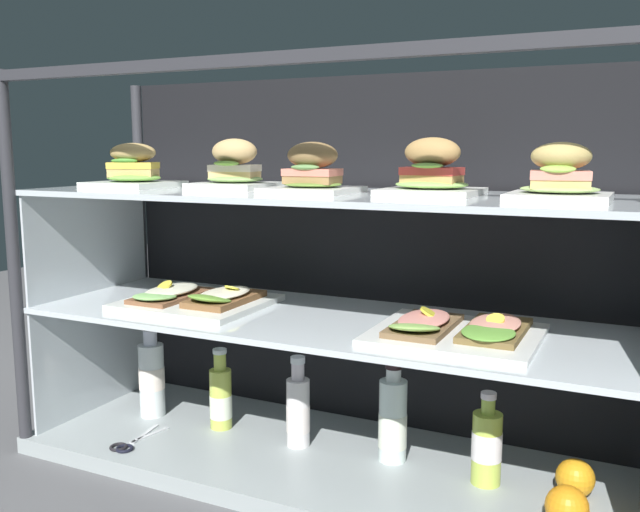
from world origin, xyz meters
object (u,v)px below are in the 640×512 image
(plated_roll_sandwich_left_of_center, at_px, (133,172))
(plated_roll_sandwich_near_right_corner, at_px, (312,173))
(plated_roll_sandwich_mid_right, at_px, (560,180))
(plated_roll_sandwich_center, at_px, (235,171))
(orange_fruit_near_left_post, at_px, (575,478))
(open_sandwich_tray_right_of_center, at_px, (457,329))
(juice_bottle_front_right_end, at_px, (487,445))
(kitchen_scissors, at_px, (128,445))
(juice_bottle_back_right, at_px, (221,398))
(juice_bottle_front_left_end, at_px, (152,376))
(orange_fruit_beside_bottles, at_px, (567,507))
(juice_bottle_tucked_behind, at_px, (298,411))
(open_sandwich_tray_mid_left, at_px, (196,299))
(juice_bottle_front_middle, at_px, (393,421))
(plated_roll_sandwich_far_right, at_px, (432,174))

(plated_roll_sandwich_left_of_center, height_order, plated_roll_sandwich_near_right_corner, same)
(plated_roll_sandwich_left_of_center, bearing_deg, plated_roll_sandwich_mid_right, -1.85)
(plated_roll_sandwich_center, distance_m, orange_fruit_near_left_post, 1.04)
(open_sandwich_tray_right_of_center, bearing_deg, juice_bottle_front_right_end, 42.87)
(open_sandwich_tray_right_of_center, xyz_separation_m, kitchen_scissors, (-0.78, -0.14, -0.35))
(juice_bottle_back_right, height_order, orange_fruit_near_left_post, juice_bottle_back_right)
(kitchen_scissors, bearing_deg, open_sandwich_tray_right_of_center, 9.94)
(orange_fruit_near_left_post, relative_size, kitchen_scissors, 0.45)
(juice_bottle_front_left_end, distance_m, orange_fruit_beside_bottles, 1.10)
(plated_roll_sandwich_left_of_center, relative_size, juice_bottle_tucked_behind, 0.87)
(plated_roll_sandwich_mid_right, relative_size, open_sandwich_tray_mid_left, 0.54)
(plated_roll_sandwich_near_right_corner, distance_m, orange_fruit_near_left_post, 0.86)
(juice_bottle_back_right, height_order, orange_fruit_beside_bottles, juice_bottle_back_right)
(plated_roll_sandwich_left_of_center, relative_size, juice_bottle_front_middle, 0.83)
(plated_roll_sandwich_near_right_corner, height_order, plated_roll_sandwich_far_right, plated_roll_sandwich_far_right)
(open_sandwich_tray_mid_left, relative_size, juice_bottle_front_middle, 1.44)
(plated_roll_sandwich_far_right, height_order, juice_bottle_front_left_end, plated_roll_sandwich_far_right)
(plated_roll_sandwich_mid_right, xyz_separation_m, kitchen_scissors, (-0.97, -0.11, -0.67))
(plated_roll_sandwich_far_right, bearing_deg, plated_roll_sandwich_left_of_center, -175.90)
(plated_roll_sandwich_mid_right, bearing_deg, juice_bottle_front_left_end, 175.86)
(plated_roll_sandwich_far_right, xyz_separation_m, juice_bottle_front_middle, (-0.08, 0.01, -0.58))
(plated_roll_sandwich_center, xyz_separation_m, juice_bottle_back_right, (-0.05, -0.01, -0.59))
(juice_bottle_front_right_end, distance_m, kitchen_scissors, 0.86)
(plated_roll_sandwich_center, bearing_deg, plated_roll_sandwich_left_of_center, -167.94)
(plated_roll_sandwich_far_right, distance_m, juice_bottle_front_left_end, 0.95)
(plated_roll_sandwich_left_of_center, height_order, plated_roll_sandwich_center, plated_roll_sandwich_center)
(open_sandwich_tray_mid_left, xyz_separation_m, juice_bottle_front_middle, (0.50, 0.07, -0.26))
(open_sandwich_tray_mid_left, bearing_deg, juice_bottle_tucked_behind, 10.10)
(juice_bottle_back_right, bearing_deg, plated_roll_sandwich_near_right_corner, -8.69)
(juice_bottle_front_right_end, bearing_deg, juice_bottle_back_right, 179.60)
(open_sandwich_tray_right_of_center, height_order, kitchen_scissors, open_sandwich_tray_right_of_center)
(plated_roll_sandwich_center, relative_size, plated_roll_sandwich_near_right_corner, 0.96)
(plated_roll_sandwich_center, xyz_separation_m, orange_fruit_near_left_post, (0.82, 0.01, -0.63))
(plated_roll_sandwich_mid_right, bearing_deg, orange_fruit_beside_bottles, -33.75)
(plated_roll_sandwich_far_right, xyz_separation_m, orange_fruit_near_left_post, (0.32, 0.01, -0.63))
(orange_fruit_near_left_post, xyz_separation_m, kitchen_scissors, (-1.02, -0.22, -0.04))
(open_sandwich_tray_mid_left, bearing_deg, plated_roll_sandwich_center, 37.94)
(plated_roll_sandwich_center, xyz_separation_m, plated_roll_sandwich_mid_right, (0.77, -0.09, -0.00))
(open_sandwich_tray_mid_left, distance_m, juice_bottle_front_middle, 0.57)
(juice_bottle_front_right_end, height_order, orange_fruit_beside_bottles, juice_bottle_front_right_end)
(open_sandwich_tray_right_of_center, bearing_deg, plated_roll_sandwich_center, 173.34)
(juice_bottle_front_right_end, bearing_deg, plated_roll_sandwich_left_of_center, -177.14)
(juice_bottle_tucked_behind, distance_m, juice_bottle_front_right_end, 0.46)
(juice_bottle_tucked_behind, bearing_deg, plated_roll_sandwich_center, 174.78)
(plated_roll_sandwich_far_right, bearing_deg, juice_bottle_front_middle, 173.69)
(plated_roll_sandwich_mid_right, bearing_deg, plated_roll_sandwich_far_right, 161.94)
(open_sandwich_tray_right_of_center, bearing_deg, juice_bottle_front_middle, 155.33)
(plated_roll_sandwich_near_right_corner, relative_size, orange_fruit_beside_bottles, 2.31)
(orange_fruit_beside_bottles, bearing_deg, juice_bottle_back_right, 172.40)
(plated_roll_sandwich_center, distance_m, juice_bottle_back_right, 0.59)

